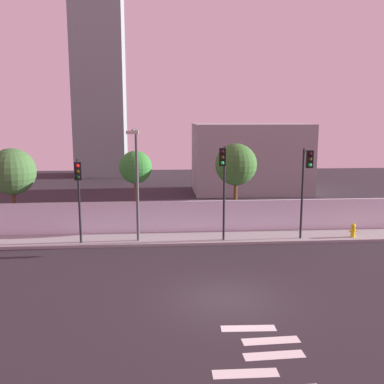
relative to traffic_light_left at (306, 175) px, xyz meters
The scene contains 14 objects.
ground_plane 9.44m from the traffic_light_left, 127.21° to the right, with size 80.00×80.00×0.00m, color #282227.
sidewalk 6.53m from the traffic_light_left, 166.03° to the left, with size 36.00×2.40×0.15m, color #959595.
perimeter_wall 6.44m from the traffic_light_left, 153.66° to the left, with size 36.00×0.18×1.80m, color silver.
crosswalk_marking 12.54m from the traffic_light_left, 113.16° to the right, with size 2.94×3.92×0.01m.
traffic_light_left is the anchor object (origin of this frame).
traffic_light_center 4.39m from the traffic_light_left, behind, with size 0.53×1.53×5.11m.
traffic_light_right 11.79m from the traffic_light_left, behind, with size 0.47×1.56×4.46m.
street_lamp_curbside 8.91m from the traffic_light_left, behind, with size 0.61×2.06×6.05m.
fire_hydrant 4.46m from the traffic_light_left, 12.16° to the left, with size 0.44×0.26×0.77m.
roadside_tree_leftmost 16.51m from the traffic_light_left, 168.00° to the left, with size 2.69×2.69×5.00m.
roadside_tree_midleft 9.71m from the traffic_light_left, 159.31° to the left, with size 1.92×1.92×4.81m.
roadside_tree_midright 4.66m from the traffic_light_left, 132.49° to the left, with size 2.50×2.50×5.21m.
low_building_distant 16.61m from the traffic_light_left, 88.51° to the left, with size 10.08×6.00×6.06m, color gray.
tower_on_skyline 34.44m from the traffic_light_left, 116.41° to the left, with size 5.48×5.00×33.37m, color gray.
Camera 1 is at (-2.44, -15.90, 6.94)m, focal length 41.90 mm.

